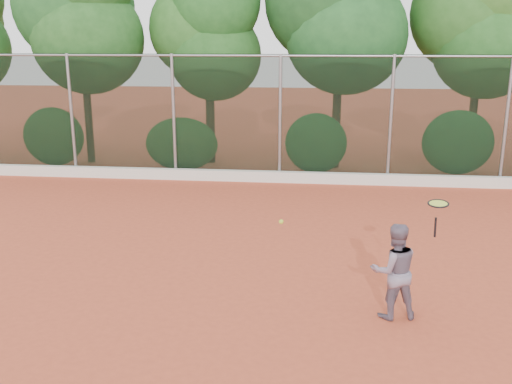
# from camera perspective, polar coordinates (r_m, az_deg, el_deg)

# --- Properties ---
(ground) EXTENTS (80.00, 80.00, 0.00)m
(ground) POSITION_cam_1_polar(r_m,az_deg,el_deg) (9.56, -0.67, -8.80)
(ground) COLOR #BE4A2D
(ground) RESTS_ON ground
(concrete_curb) EXTENTS (24.00, 0.20, 0.30)m
(concrete_curb) POSITION_cam_1_polar(r_m,az_deg,el_deg) (15.98, 2.31, 1.53)
(concrete_curb) COLOR silver
(concrete_curb) RESTS_ON ground
(tennis_player) EXTENTS (0.77, 0.66, 1.41)m
(tennis_player) POSITION_cam_1_polar(r_m,az_deg,el_deg) (8.34, 13.64, -7.67)
(tennis_player) COLOR slate
(tennis_player) RESTS_ON ground
(chainlink_fence) EXTENTS (24.09, 0.09, 3.50)m
(chainlink_fence) POSITION_cam_1_polar(r_m,az_deg,el_deg) (15.85, 2.42, 7.70)
(chainlink_fence) COLOR black
(chainlink_fence) RESTS_ON ground
(foliage_backdrop) EXTENTS (23.70, 3.63, 7.55)m
(foliage_backdrop) POSITION_cam_1_polar(r_m,az_deg,el_deg) (17.75, 1.15, 16.71)
(foliage_backdrop) COLOR #48301B
(foliage_backdrop) RESTS_ON ground
(tennis_racket) EXTENTS (0.36, 0.36, 0.52)m
(tennis_racket) POSITION_cam_1_polar(r_m,az_deg,el_deg) (7.92, 17.74, -1.38)
(tennis_racket) COLOR black
(tennis_racket) RESTS_ON ground
(tennis_ball_in_flight) EXTENTS (0.06, 0.06, 0.06)m
(tennis_ball_in_flight) POSITION_cam_1_polar(r_m,az_deg,el_deg) (7.78, 2.54, -2.99)
(tennis_ball_in_flight) COLOR #B7DC32
(tennis_ball_in_flight) RESTS_ON ground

